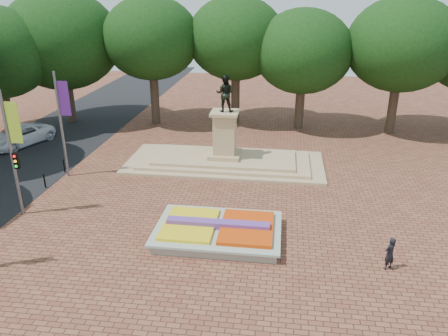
{
  "coord_description": "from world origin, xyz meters",
  "views": [
    {
      "loc": [
        3.89,
        -20.97,
        11.58
      ],
      "look_at": [
        0.78,
        1.9,
        2.2
      ],
      "focal_mm": 35.0,
      "sensor_mm": 36.0,
      "label": 1
    }
  ],
  "objects_px": {
    "monument": "(225,153)",
    "van": "(20,136)",
    "flower_bed": "(219,231)",
    "pedestrian": "(390,253)"
  },
  "relations": [
    {
      "from": "monument",
      "to": "van",
      "type": "distance_m",
      "value": 17.07
    },
    {
      "from": "flower_bed",
      "to": "pedestrian",
      "type": "bearing_deg",
      "value": -11.78
    },
    {
      "from": "monument",
      "to": "pedestrian",
      "type": "relative_size",
      "value": 8.88
    },
    {
      "from": "flower_bed",
      "to": "pedestrian",
      "type": "relative_size",
      "value": 3.99
    },
    {
      "from": "flower_bed",
      "to": "pedestrian",
      "type": "height_order",
      "value": "pedestrian"
    },
    {
      "from": "van",
      "to": "pedestrian",
      "type": "relative_size",
      "value": 3.53
    },
    {
      "from": "flower_bed",
      "to": "van",
      "type": "distance_m",
      "value": 21.62
    },
    {
      "from": "flower_bed",
      "to": "monument",
      "type": "xyz_separation_m",
      "value": [
        -1.03,
        10.0,
        0.5
      ]
    },
    {
      "from": "flower_bed",
      "to": "van",
      "type": "relative_size",
      "value": 1.13
    },
    {
      "from": "monument",
      "to": "van",
      "type": "xyz_separation_m",
      "value": [
        -16.95,
        2.0,
        -0.11
      ]
    }
  ]
}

